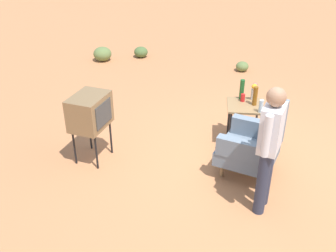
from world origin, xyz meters
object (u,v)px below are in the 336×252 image
Objects in this scene: tv_on_stand at (90,112)px; bottle_short_clear at (261,106)px; side_table at (245,111)px; bottle_wine_green at (242,89)px; person_standing at (269,144)px; flower_vase at (254,91)px; armchair at (256,143)px; soda_can_red at (243,98)px; bottle_tall_amber at (255,96)px.

bottle_short_clear is (-0.48, 2.44, -0.02)m from tv_on_stand.
side_table is 0.35m from bottle_wine_green.
tv_on_stand is 2.53m from person_standing.
flower_vase is at bearing -171.34° from bottle_short_clear.
soda_can_red is at bearing -172.29° from armchair.
armchair is 1.61× the size of side_table.
tv_on_stand reaches higher than bottle_wine_green.
armchair is 0.84m from person_standing.
bottle_wine_green reaches higher than side_table.
bottle_short_clear reaches higher than side_table.
tv_on_stand is 2.36m from soda_can_red.
soda_can_red is at bearing 9.81° from bottle_wine_green.
bottle_short_clear is 0.45m from flower_vase.
tv_on_stand is 3.22× the size of bottle_wine_green.
flower_vase is (-1.08, 0.04, 0.31)m from armchair.
side_table is 0.36m from bottle_short_clear.
armchair is 0.69m from bottle_short_clear.
bottle_wine_green is at bearing -170.19° from soda_can_red.
armchair is 1.02m from soda_can_red.
tv_on_stand is (0.71, -2.25, 0.22)m from side_table.
bottle_short_clear is (0.35, 0.24, 0.04)m from soda_can_red.
side_table is 2.49× the size of flower_vase.
bottle_tall_amber is at bearing 57.05° from soda_can_red.
bottle_wine_green is (-0.22, -0.06, 0.26)m from side_table.
person_standing is 1.81m from bottle_wine_green.
tv_on_stand reaches higher than flower_vase.
bottle_wine_green is at bearing -173.98° from person_standing.
person_standing is 1.59m from bottle_tall_amber.
side_table is 0.64× the size of tv_on_stand.
armchair is 4.00× the size of flower_vase.
bottle_tall_amber is at bearing 41.84° from bottle_wine_green.
armchair reaches higher than bottle_wine_green.
armchair is 8.69× the size of soda_can_red.
person_standing reaches higher than armchair.
person_standing is at bearing 3.12° from armchair.
side_table is at bearing -31.32° from flower_vase.
tv_on_stand is 2.48m from bottle_tall_amber.
bottle_tall_amber is 1.13× the size of flower_vase.
side_table is 2.06× the size of bottle_wine_green.
flower_vase is (-0.20, 0.00, -0.00)m from bottle_tall_amber.
armchair is 5.30× the size of bottle_short_clear.
armchair is 0.87m from side_table.
soda_can_red is (-1.70, -0.17, -0.22)m from person_standing.
person_standing is 13.44× the size of soda_can_red.
armchair is 3.53× the size of bottle_tall_amber.
tv_on_stand is at bearing -93.72° from armchair.
person_standing reaches higher than bottle_short_clear.
side_table is 0.21m from soda_can_red.
side_table is 2.37m from tv_on_stand.
person_standing is at bearing 5.80° from soda_can_red.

